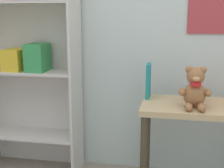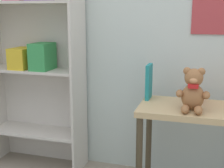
{
  "view_description": "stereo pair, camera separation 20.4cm",
  "coord_description": "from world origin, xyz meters",
  "px_view_note": "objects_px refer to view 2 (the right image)",
  "views": [
    {
      "loc": [
        0.07,
        -0.93,
        1.16
      ],
      "look_at": [
        -0.3,
        1.03,
        0.71
      ],
      "focal_mm": 50.0,
      "sensor_mm": 36.0,
      "label": 1
    },
    {
      "loc": [
        0.26,
        -0.88,
        1.16
      ],
      "look_at": [
        -0.3,
        1.03,
        0.71
      ],
      "focal_mm": 50.0,
      "sensor_mm": 36.0,
      "label": 2
    }
  ],
  "objects_px": {
    "book_standing_pink": "(195,88)",
    "bookshelf_side": "(36,56)",
    "display_table": "(193,123)",
    "teddy_bear": "(193,91)",
    "book_standing_teal": "(149,82)"
  },
  "relations": [
    {
      "from": "book_standing_pink",
      "to": "bookshelf_side",
      "type": "bearing_deg",
      "value": 175.86
    },
    {
      "from": "display_table",
      "to": "book_standing_pink",
      "type": "height_order",
      "value": "book_standing_pink"
    },
    {
      "from": "display_table",
      "to": "book_standing_teal",
      "type": "height_order",
      "value": "book_standing_teal"
    },
    {
      "from": "display_table",
      "to": "teddy_bear",
      "type": "height_order",
      "value": "teddy_bear"
    },
    {
      "from": "bookshelf_side",
      "to": "display_table",
      "type": "xyz_separation_m",
      "value": [
        1.16,
        -0.19,
        -0.35
      ]
    },
    {
      "from": "display_table",
      "to": "teddy_bear",
      "type": "bearing_deg",
      "value": -97.55
    },
    {
      "from": "bookshelf_side",
      "to": "display_table",
      "type": "height_order",
      "value": "bookshelf_side"
    },
    {
      "from": "book_standing_teal",
      "to": "book_standing_pink",
      "type": "height_order",
      "value": "book_standing_teal"
    },
    {
      "from": "book_standing_teal",
      "to": "book_standing_pink",
      "type": "relative_size",
      "value": 1.25
    },
    {
      "from": "display_table",
      "to": "teddy_bear",
      "type": "distance_m",
      "value": 0.23
    },
    {
      "from": "book_standing_pink",
      "to": "book_standing_teal",
      "type": "bearing_deg",
      "value": 179.74
    },
    {
      "from": "bookshelf_side",
      "to": "display_table",
      "type": "distance_m",
      "value": 1.23
    },
    {
      "from": "book_standing_teal",
      "to": "teddy_bear",
      "type": "bearing_deg",
      "value": -31.37
    },
    {
      "from": "bookshelf_side",
      "to": "book_standing_pink",
      "type": "bearing_deg",
      "value": -4.04
    },
    {
      "from": "display_table",
      "to": "book_standing_pink",
      "type": "distance_m",
      "value": 0.22
    }
  ]
}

